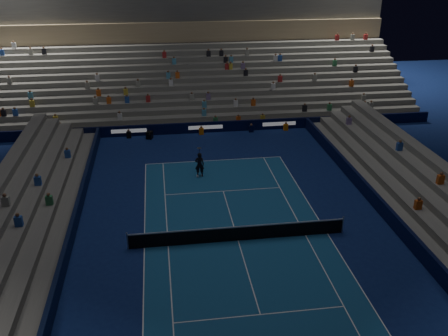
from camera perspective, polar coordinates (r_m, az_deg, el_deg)
ground at (r=29.01m, az=1.66°, el=-8.51°), size 90.00×90.00×0.00m
court_surface at (r=29.00m, az=1.66°, el=-8.50°), size 10.97×23.77×0.01m
sponsor_barrier_far at (r=45.31m, az=-2.20°, el=4.80°), size 44.00×0.25×1.00m
sponsor_barrier_east at (r=31.64m, az=19.37°, el=-5.95°), size 0.25×37.00×1.00m
sponsor_barrier_west at (r=28.96m, az=-17.85°, el=-8.74°), size 0.25×37.00×1.00m
grandstand_main at (r=53.47m, az=-3.32°, el=11.09°), size 44.00×15.20×11.20m
grandstand_east at (r=33.12m, az=24.85°, el=-4.68°), size 5.00×37.00×2.50m
grandstand_west at (r=29.60m, az=-24.62°, el=-8.20°), size 5.00×37.00×2.50m
tennis_net at (r=28.73m, az=1.67°, el=-7.67°), size 12.90×0.10×1.10m
tennis_player at (r=36.35m, az=-2.88°, el=0.40°), size 0.74×0.53×1.91m
broadcast_camera at (r=44.33m, az=-8.72°, el=3.85°), size 0.68×1.04×0.66m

